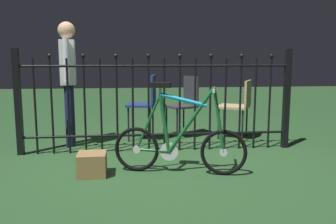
{
  "coord_description": "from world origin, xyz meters",
  "views": [
    {
      "loc": [
        -0.33,
        -3.5,
        1.12
      ],
      "look_at": [
        0.07,
        0.21,
        0.55
      ],
      "focal_mm": 38.03,
      "sensor_mm": 36.0,
      "label": 1
    }
  ],
  "objects_px": {
    "chair_charcoal": "(185,101)",
    "chair_navy": "(146,100)",
    "person_visitor": "(68,73)",
    "bicycle": "(179,142)",
    "chair_tan": "(239,103)",
    "display_crate": "(92,164)"
  },
  "relations": [
    {
      "from": "chair_charcoal",
      "to": "chair_navy",
      "type": "bearing_deg",
      "value": -164.09
    },
    {
      "from": "chair_navy",
      "to": "chair_charcoal",
      "type": "bearing_deg",
      "value": 15.91
    },
    {
      "from": "chair_charcoal",
      "to": "person_visitor",
      "type": "bearing_deg",
      "value": -166.67
    },
    {
      "from": "bicycle",
      "to": "person_visitor",
      "type": "bearing_deg",
      "value": 133.98
    },
    {
      "from": "chair_tan",
      "to": "person_visitor",
      "type": "bearing_deg",
      "value": -176.11
    },
    {
      "from": "bicycle",
      "to": "chair_navy",
      "type": "relative_size",
      "value": 1.42
    },
    {
      "from": "display_crate",
      "to": "chair_tan",
      "type": "bearing_deg",
      "value": 36.99
    },
    {
      "from": "chair_charcoal",
      "to": "chair_navy",
      "type": "height_order",
      "value": "chair_navy"
    },
    {
      "from": "bicycle",
      "to": "display_crate",
      "type": "height_order",
      "value": "bicycle"
    },
    {
      "from": "bicycle",
      "to": "chair_tan",
      "type": "xyz_separation_m",
      "value": [
        1.04,
        1.44,
        0.19
      ]
    },
    {
      "from": "chair_charcoal",
      "to": "chair_navy",
      "type": "xyz_separation_m",
      "value": [
        -0.56,
        -0.16,
        0.03
      ]
    },
    {
      "from": "bicycle",
      "to": "chair_tan",
      "type": "height_order",
      "value": "bicycle"
    },
    {
      "from": "bicycle",
      "to": "person_visitor",
      "type": "xyz_separation_m",
      "value": [
        -1.24,
        1.28,
        0.61
      ]
    },
    {
      "from": "chair_navy",
      "to": "chair_tan",
      "type": "bearing_deg",
      "value": -2.35
    },
    {
      "from": "bicycle",
      "to": "chair_charcoal",
      "type": "xyz_separation_m",
      "value": [
        0.32,
        1.65,
        0.2
      ]
    },
    {
      "from": "chair_charcoal",
      "to": "chair_navy",
      "type": "distance_m",
      "value": 0.59
    },
    {
      "from": "bicycle",
      "to": "chair_tan",
      "type": "distance_m",
      "value": 1.78
    },
    {
      "from": "chair_tan",
      "to": "display_crate",
      "type": "xyz_separation_m",
      "value": [
        -1.88,
        -1.42,
        -0.39
      ]
    },
    {
      "from": "chair_navy",
      "to": "person_visitor",
      "type": "height_order",
      "value": "person_visitor"
    },
    {
      "from": "chair_charcoal",
      "to": "person_visitor",
      "type": "relative_size",
      "value": 0.55
    },
    {
      "from": "chair_navy",
      "to": "chair_tan",
      "type": "xyz_separation_m",
      "value": [
        1.29,
        -0.05,
        -0.05
      ]
    },
    {
      "from": "chair_navy",
      "to": "chair_tan",
      "type": "relative_size",
      "value": 1.09
    }
  ]
}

